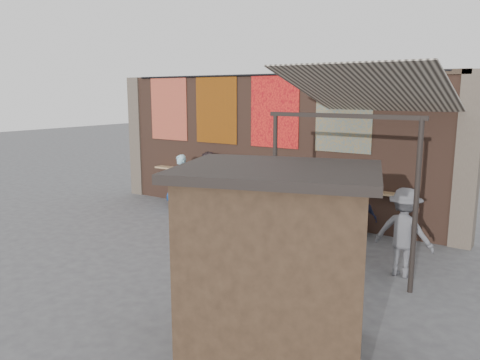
{
  "coord_description": "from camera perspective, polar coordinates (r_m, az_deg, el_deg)",
  "views": [
    {
      "loc": [
        6.77,
        -8.77,
        3.49
      ],
      "look_at": [
        0.03,
        1.2,
        1.24
      ],
      "focal_mm": 35.0,
      "sensor_mm": 36.0,
      "label": 1
    }
  ],
  "objects": [
    {
      "name": "pier_left",
      "position": [
        16.65,
        -12.14,
        5.2
      ],
      "size": [
        0.5,
        0.5,
        4.0
      ],
      "primitive_type": "cube",
      "color": "#4C4238",
      "rests_on": "ground"
    },
    {
      "name": "scooter_stool_7",
      "position": [
        12.37,
        7.92,
        -4.25
      ],
      "size": [
        0.33,
        0.73,
        0.69
      ],
      "primitive_type": null,
      "color": "black",
      "rests_on": "ground"
    },
    {
      "name": "scooter_stool_9",
      "position": [
        11.88,
        13.45,
        -5.08
      ],
      "size": [
        0.33,
        0.73,
        0.69
      ],
      "primitive_type": null,
      "color": "black",
      "rests_on": "ground"
    },
    {
      "name": "brick_wall",
      "position": [
        13.4,
        3.51,
        4.17
      ],
      "size": [
        10.0,
        0.4,
        4.0
      ],
      "primitive_type": "cube",
      "color": "brown",
      "rests_on": "ground"
    },
    {
      "name": "scooter_stool_1",
      "position": [
        14.28,
        -5.32,
        -2.12
      ],
      "size": [
        0.34,
        0.76,
        0.73
      ],
      "primitive_type": null,
      "color": "#0E2D9A",
      "rests_on": "ground"
    },
    {
      "name": "stall_sign",
      "position": [
        6.95,
        5.95,
        -3.77
      ],
      "size": [
        1.15,
        0.41,
        0.5
      ],
      "primitive_type": "cube",
      "rotation": [
        0.0,
        0.0,
        0.32
      ],
      "color": "gold",
      "rests_on": "market_stall"
    },
    {
      "name": "ground",
      "position": [
        11.62,
        -3.45,
        -6.93
      ],
      "size": [
        70.0,
        70.0,
        0.0
      ],
      "primitive_type": "plane",
      "color": "#474749",
      "rests_on": "ground"
    },
    {
      "name": "shopper_navy",
      "position": [
        10.06,
        13.53,
        -4.8
      ],
      "size": [
        1.09,
        0.91,
        1.75
      ],
      "primitive_type": "imported",
      "rotation": [
        0.0,
        0.0,
        3.71
      ],
      "color": "black",
      "rests_on": "ground"
    },
    {
      "name": "pier_right",
      "position": [
        11.67,
        26.06,
        2.15
      ],
      "size": [
        0.5,
        0.5,
        4.0
      ],
      "primitive_type": "cube",
      "color": "#4C4238",
      "rests_on": "ground"
    },
    {
      "name": "awning_post_left",
      "position": [
        9.61,
        4.23,
        -1.11
      ],
      "size": [
        0.09,
        0.09,
        3.1
      ],
      "primitive_type": "cylinder",
      "color": "black",
      "rests_on": "ground"
    },
    {
      "name": "awning_canvas",
      "position": [
        10.21,
        15.66,
        10.52
      ],
      "size": [
        3.2,
        3.28,
        0.97
      ],
      "primitive_type": "cube",
      "rotation": [
        -0.28,
        0.0,
        0.0
      ],
      "color": "beige",
      "rests_on": "brick_wall"
    },
    {
      "name": "awning_post_right",
      "position": [
        8.61,
        20.64,
        -3.16
      ],
      "size": [
        0.09,
        0.09,
        3.1
      ],
      "primitive_type": "cylinder",
      "color": "black",
      "rests_on": "ground"
    },
    {
      "name": "diner_left",
      "position": [
        14.1,
        -7.24,
        -0.33
      ],
      "size": [
        0.73,
        0.62,
        1.69
      ],
      "primitive_type": "imported",
      "rotation": [
        0.0,
        0.0,
        -0.42
      ],
      "color": "#A0D5E8",
      "rests_on": "ground"
    },
    {
      "name": "hang_rail",
      "position": [
        13.13,
        3.09,
        12.69
      ],
      "size": [
        9.5,
        0.06,
        0.06
      ],
      "primitive_type": "cylinder",
      "rotation": [
        0.0,
        1.57,
        0.0
      ],
      "color": "black",
      "rests_on": "brick_wall"
    },
    {
      "name": "tapestry_redgold",
      "position": [
        15.31,
        -8.69,
        8.62
      ],
      "size": [
        1.5,
        0.02,
        2.0
      ],
      "primitive_type": "cube",
      "color": "maroon",
      "rests_on": "brick_wall"
    },
    {
      "name": "shopper_grey",
      "position": [
        9.53,
        19.35,
        -6.04
      ],
      "size": [
        1.14,
        0.68,
        1.73
      ],
      "primitive_type": "imported",
      "rotation": [
        0.0,
        0.0,
        3.11
      ],
      "color": "#5A5A5F",
      "rests_on": "ground"
    },
    {
      "name": "stall_roof",
      "position": [
        5.95,
        4.61,
        1.06
      ],
      "size": [
        3.02,
        2.65,
        0.12
      ],
      "primitive_type": "cube",
      "rotation": [
        0.0,
        0.0,
        0.32
      ],
      "color": "black",
      "rests_on": "market_stall"
    },
    {
      "name": "tapestry_multi",
      "position": [
        12.12,
        12.52,
        8.0
      ],
      "size": [
        1.5,
        0.02,
        2.0
      ],
      "primitive_type": "cube",
      "color": "#21587B",
      "rests_on": "brick_wall"
    },
    {
      "name": "eating_counter",
      "position": [
        13.22,
        2.65,
        0.14
      ],
      "size": [
        8.0,
        0.32,
        0.05
      ],
      "primitive_type": "cube",
      "color": "#9E7A51",
      "rests_on": "brick_wall"
    },
    {
      "name": "diner_right",
      "position": [
        13.89,
        -3.71,
        -0.23
      ],
      "size": [
        0.9,
        0.72,
        1.79
      ],
      "primitive_type": "imported",
      "rotation": [
        0.0,
        0.0,
        0.05
      ],
      "color": "#312629",
      "rests_on": "ground"
    },
    {
      "name": "scooter_stool_4",
      "position": [
        13.27,
        0.93,
        -2.9
      ],
      "size": [
        0.38,
        0.84,
        0.8
      ],
      "primitive_type": null,
      "color": "#0D5D19",
      "rests_on": "ground"
    },
    {
      "name": "stall_shelf",
      "position": [
        7.21,
        5.81,
        -10.58
      ],
      "size": [
        1.82,
        0.68,
        0.06
      ],
      "primitive_type": "cube",
      "rotation": [
        0.0,
        0.0,
        0.32
      ],
      "color": "#473321",
      "rests_on": "market_stall"
    },
    {
      "name": "scooter_stool_8",
      "position": [
        12.08,
        10.85,
        -4.74
      ],
      "size": [
        0.32,
        0.72,
        0.68
      ],
      "primitive_type": null,
      "color": "#A5170C",
      "rests_on": "ground"
    },
    {
      "name": "scooter_stool_3",
      "position": [
        13.58,
        -1.44,
        -2.55
      ],
      "size": [
        0.39,
        0.86,
        0.82
      ],
      "primitive_type": null,
      "color": "#1C724A",
      "rests_on": "ground"
    },
    {
      "name": "awning_header",
      "position": [
        8.81,
        12.36,
        7.65
      ],
      "size": [
        3.0,
        0.08,
        0.08
      ],
      "primitive_type": "cube",
      "color": "black",
      "rests_on": "awning_post_left"
    },
    {
      "name": "tapestry_orange",
      "position": [
        12.99,
        4.21,
        8.38
      ],
      "size": [
        1.5,
        0.02,
        2.0
      ],
      "primitive_type": "cube",
      "color": "red",
      "rests_on": "brick_wall"
    },
    {
      "name": "market_stall",
      "position": [
        6.29,
        4.43,
        -10.58
      ],
      "size": [
        2.68,
        2.32,
        2.45
      ],
      "primitive_type": "cube",
      "rotation": [
        0.0,
        0.0,
        0.32
      ],
      "color": "black",
      "rests_on": "ground"
    },
    {
      "name": "shelf_box",
      "position": [
        12.5,
        8.18,
        0.09
      ],
      "size": [
        0.58,
        0.31,
        0.23
      ],
      "primitive_type": "cube",
      "color": "white",
      "rests_on": "eating_counter"
    },
    {
      "name": "tapestry_sun",
      "position": [
        14.09,
        -2.93,
        8.56
      ],
      "size": [
        1.5,
        0.02,
        2.0
      ],
      "primitive_type": "cube",
      "color": "#C85F0B",
      "rests_on": "brick_wall"
    },
    {
      "name": "shopper_tan",
      "position": [
        10.44,
        5.13,
        -3.74
      ],
      "size": [
        1.05,
        0.87,
        1.84
      ],
      "primitive_type": "imported",
      "rotation": [
        0.0,
        0.0,
        0.37
      ],
      "color": "#8B6F58",
      "rests_on": "ground"
    },
    {
      "name": "scooter_stool_5",
      "position": [
        12.92,
        3.02,
        -3.23
      ],
      "size": [
        0.39,
        0.87,
        0.83
      ],
      "primitive_type": null,
      "color": "navy",
      "rests_on": "ground"
    },
    {
      "name": "scooter_stool_6",
      "position": [
        12.6,
        5.66,
        -3.85
      ],
      "size": [
        0.35,
        0.77,
        0.73
      ],
      "primitive_type": null,
      "color": "maroon",
      "rests_on": "ground"
    },
    {
      "name": "scooter_stool_2",
      "position": [
        13.98,
        -3.27,
        -2.3
      ],
      "size": [
        0.36,
        0.8,
        0.76
      ],
      "primitive_type": null,
      "color": "#10511F",
      "rests_on": "ground"
    },
    {
      "name": "awning_ledger",
      "position": [
        11.74,
        18.3,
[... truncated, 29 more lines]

